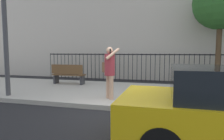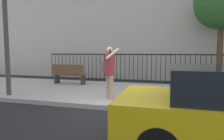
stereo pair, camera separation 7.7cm
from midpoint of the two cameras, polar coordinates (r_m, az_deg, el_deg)
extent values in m
plane|color=black|center=(5.70, 2.76, -12.13)|extent=(60.00, 60.00, 0.00)
cube|color=#B2ADA3|center=(7.78, 6.17, -6.82)|extent=(28.00, 4.40, 0.15)
cube|color=black|center=(11.28, 9.09, 4.49)|extent=(12.00, 0.04, 0.06)
cylinder|color=black|center=(13.32, -17.59, 1.20)|extent=(0.03, 0.03, 1.60)
cylinder|color=black|center=(13.19, -16.65, 1.19)|extent=(0.03, 0.03, 1.60)
cylinder|color=black|center=(13.06, -15.70, 1.17)|extent=(0.03, 0.03, 1.60)
cylinder|color=black|center=(12.93, -14.72, 1.16)|extent=(0.03, 0.03, 1.60)
cylinder|color=black|center=(12.81, -13.73, 1.14)|extent=(0.03, 0.03, 1.60)
cylinder|color=black|center=(12.69, -12.71, 1.12)|extent=(0.03, 0.03, 1.60)
cylinder|color=black|center=(12.57, -11.68, 1.11)|extent=(0.03, 0.03, 1.60)
cylinder|color=black|center=(12.46, -10.63, 1.09)|extent=(0.03, 0.03, 1.60)
cylinder|color=black|center=(12.35, -9.56, 1.07)|extent=(0.03, 0.03, 1.60)
cylinder|color=black|center=(12.25, -8.47, 1.05)|extent=(0.03, 0.03, 1.60)
cylinder|color=black|center=(12.15, -7.36, 1.03)|extent=(0.03, 0.03, 1.60)
cylinder|color=black|center=(12.06, -6.24, 1.01)|extent=(0.03, 0.03, 1.60)
cylinder|color=black|center=(11.97, -5.10, 0.99)|extent=(0.03, 0.03, 1.60)
cylinder|color=black|center=(11.88, -3.94, 0.96)|extent=(0.03, 0.03, 1.60)
cylinder|color=black|center=(11.80, -2.77, 0.94)|extent=(0.03, 0.03, 1.60)
cylinder|color=black|center=(11.73, -1.58, 0.92)|extent=(0.03, 0.03, 1.60)
cylinder|color=black|center=(11.66, -0.37, 0.89)|extent=(0.03, 0.03, 1.60)
cylinder|color=black|center=(11.60, 0.84, 0.87)|extent=(0.03, 0.03, 1.60)
cylinder|color=black|center=(11.54, 2.08, 0.84)|extent=(0.03, 0.03, 1.60)
cylinder|color=black|center=(11.49, 3.32, 0.81)|extent=(0.03, 0.03, 1.60)
cylinder|color=black|center=(11.44, 4.57, 0.79)|extent=(0.03, 0.03, 1.60)
cylinder|color=black|center=(11.39, 5.83, 0.76)|extent=(0.03, 0.03, 1.60)
cylinder|color=black|center=(11.36, 7.11, 0.73)|extent=(0.03, 0.03, 1.60)
cylinder|color=black|center=(11.33, 8.39, 0.70)|extent=(0.03, 0.03, 1.60)
cylinder|color=black|center=(11.30, 9.67, 0.67)|extent=(0.03, 0.03, 1.60)
cylinder|color=black|center=(11.28, 10.96, 0.64)|extent=(0.03, 0.03, 1.60)
cylinder|color=black|center=(11.27, 12.26, 0.61)|extent=(0.03, 0.03, 1.60)
cylinder|color=black|center=(11.26, 13.56, 0.58)|extent=(0.03, 0.03, 1.60)
cylinder|color=black|center=(11.26, 14.86, 0.55)|extent=(0.03, 0.03, 1.60)
cylinder|color=black|center=(11.26, 16.16, 0.52)|extent=(0.03, 0.03, 1.60)
cylinder|color=black|center=(11.27, 17.45, 0.48)|extent=(0.03, 0.03, 1.60)
cylinder|color=black|center=(11.28, 18.75, 0.45)|extent=(0.03, 0.03, 1.60)
cylinder|color=black|center=(11.31, 20.04, 0.42)|extent=(0.03, 0.03, 1.60)
cylinder|color=black|center=(11.33, 21.32, 0.39)|extent=(0.03, 0.03, 1.60)
cylinder|color=black|center=(11.36, 22.60, 0.36)|extent=(0.03, 0.03, 1.60)
cylinder|color=black|center=(11.40, 23.87, 0.32)|extent=(0.03, 0.03, 1.60)
cylinder|color=black|center=(11.44, 25.13, 0.29)|extent=(0.03, 0.03, 1.60)
cylinder|color=black|center=(11.49, 26.39, 0.26)|extent=(0.03, 0.03, 1.60)
cylinder|color=black|center=(11.55, 27.63, 0.23)|extent=(0.03, 0.03, 1.60)
cylinder|color=black|center=(11.61, 28.86, 0.20)|extent=(0.03, 0.03, 1.60)
cylinder|color=black|center=(4.69, 14.07, -12.09)|extent=(0.64, 0.23, 0.64)
cylinder|color=tan|center=(6.42, -0.59, -5.16)|extent=(0.15, 0.15, 0.78)
cylinder|color=tan|center=(6.59, -1.43, -4.88)|extent=(0.15, 0.15, 0.78)
cylinder|color=#992D38|center=(6.41, -1.03, 1.57)|extent=(0.48, 0.48, 0.71)
sphere|color=tan|center=(6.40, -1.03, 5.75)|extent=(0.22, 0.22, 0.22)
cylinder|color=tan|center=(6.22, -0.15, 4.76)|extent=(0.42, 0.41, 0.39)
cylinder|color=tan|center=(6.59, -1.86, 1.48)|extent=(0.09, 0.09, 0.54)
cube|color=black|center=(6.24, -0.86, 5.58)|extent=(0.06, 0.06, 0.15)
cube|color=brown|center=(6.65, -2.10, 0.78)|extent=(0.31, 0.31, 0.34)
cube|color=brown|center=(9.71, -12.67, -1.34)|extent=(1.60, 0.45, 0.05)
cube|color=brown|center=(9.51, -13.25, 0.21)|extent=(1.60, 0.06, 0.44)
cube|color=#333338|center=(10.08, -16.18, -2.61)|extent=(0.08, 0.41, 0.40)
cube|color=#333338|center=(9.44, -8.86, -2.99)|extent=(0.08, 0.41, 0.40)
cylinder|color=#47474C|center=(7.93, -28.99, 10.76)|extent=(0.16, 0.16, 4.80)
cylinder|color=#4C3823|center=(10.68, 28.38, 4.47)|extent=(0.25, 0.25, 3.33)
sphere|color=#2D6628|center=(10.92, 28.96, 16.94)|extent=(2.54, 2.54, 2.54)
camera|label=1|loc=(0.04, -90.33, -0.03)|focal=31.36mm
camera|label=2|loc=(0.04, 89.67, 0.03)|focal=31.36mm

